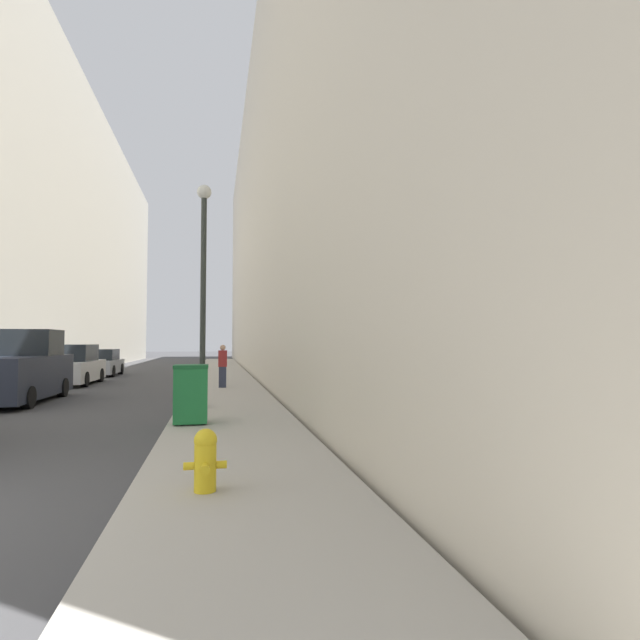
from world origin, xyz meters
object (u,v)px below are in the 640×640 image
object	(u,v)px
fire_hydrant	(205,458)
parked_sedan_near	(74,366)
pedestrian_on_sidewalk	(223,366)
trash_bin	(191,393)
parked_sedan_far	(102,364)
pickup_truck	(15,371)
lamppost	(203,280)

from	to	relation	value
fire_hydrant	parked_sedan_near	bearing A→B (deg)	108.64
fire_hydrant	pedestrian_on_sidewalk	distance (m)	13.60
trash_bin	parked_sedan_far	distance (m)	19.83
fire_hydrant	trash_bin	size ratio (longest dim) A/B	0.58
parked_sedan_far	pickup_truck	bearing A→B (deg)	-89.41
fire_hydrant	lamppost	distance (m)	8.51
parked_sedan_far	pedestrian_on_sidewalk	bearing A→B (deg)	-57.82
pedestrian_on_sidewalk	parked_sedan_far	bearing A→B (deg)	122.18
trash_bin	lamppost	world-z (taller)	lamppost
fire_hydrant	trash_bin	xyz separation A→B (m)	(-0.40, 5.00, 0.26)
fire_hydrant	parked_sedan_near	xyz separation A→B (m)	(-6.07, 17.99, 0.28)
fire_hydrant	parked_sedan_far	distance (m)	24.76
fire_hydrant	pedestrian_on_sidewalk	size ratio (longest dim) A/B	0.44
fire_hydrant	pickup_truck	xyz separation A→B (m)	(-6.05, 11.26, 0.45)
pickup_truck	pedestrian_on_sidewalk	size ratio (longest dim) A/B	3.18
trash_bin	lamppost	xyz separation A→B (m)	(0.16, 2.94, 2.80)
pickup_truck	parked_sedan_near	distance (m)	6.73
fire_hydrant	pedestrian_on_sidewalk	world-z (taller)	pedestrian_on_sidewalk
fire_hydrant	pedestrian_on_sidewalk	xyz separation A→B (m)	(0.36, 13.58, 0.44)
fire_hydrant	parked_sedan_near	world-z (taller)	parked_sedan_near
pedestrian_on_sidewalk	parked_sedan_near	bearing A→B (deg)	145.57
fire_hydrant	parked_sedan_far	xyz separation A→B (m)	(-6.18, 23.98, 0.16)
parked_sedan_near	parked_sedan_far	size ratio (longest dim) A/B	1.15
lamppost	parked_sedan_far	world-z (taller)	lamppost
trash_bin	pedestrian_on_sidewalk	size ratio (longest dim) A/B	0.77
fire_hydrant	pickup_truck	bearing A→B (deg)	118.23
fire_hydrant	parked_sedan_near	distance (m)	18.99
trash_bin	parked_sedan_near	distance (m)	14.17
lamppost	parked_sedan_near	distance (m)	11.94
fire_hydrant	pedestrian_on_sidewalk	bearing A→B (deg)	88.47
trash_bin	parked_sedan_far	bearing A→B (deg)	106.92
pickup_truck	trash_bin	bearing A→B (deg)	-47.97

